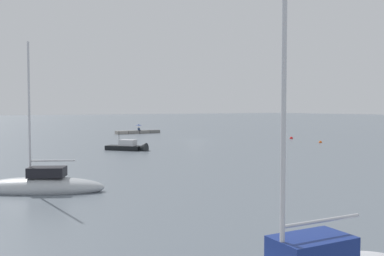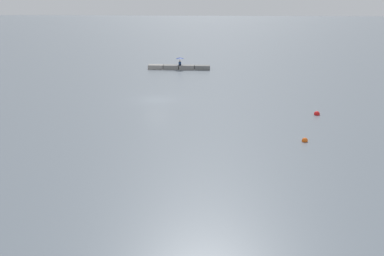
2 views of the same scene
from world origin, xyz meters
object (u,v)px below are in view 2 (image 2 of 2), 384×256
object	(u,v)px
person_seated_blue_left	(180,64)
mooring_buoy_near	(305,141)
umbrella_open_navy	(180,58)
mooring_buoy_mid	(317,114)

from	to	relation	value
person_seated_blue_left	mooring_buoy_near	world-z (taller)	person_seated_blue_left
person_seated_blue_left	umbrella_open_navy	xyz separation A→B (m)	(0.01, -0.13, 0.86)
mooring_buoy_near	mooring_buoy_mid	xyz separation A→B (m)	(-2.41, -8.50, 0.01)
mooring_buoy_near	mooring_buoy_mid	world-z (taller)	mooring_buoy_mid
mooring_buoy_near	mooring_buoy_mid	size ratio (longest dim) A/B	0.86
mooring_buoy_near	mooring_buoy_mid	distance (m)	8.83
mooring_buoy_mid	mooring_buoy_near	bearing A→B (deg)	74.16
umbrella_open_navy	mooring_buoy_mid	distance (m)	31.57
umbrella_open_navy	mooring_buoy_mid	size ratio (longest dim) A/B	2.41
person_seated_blue_left	mooring_buoy_near	size ratio (longest dim) A/B	1.58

